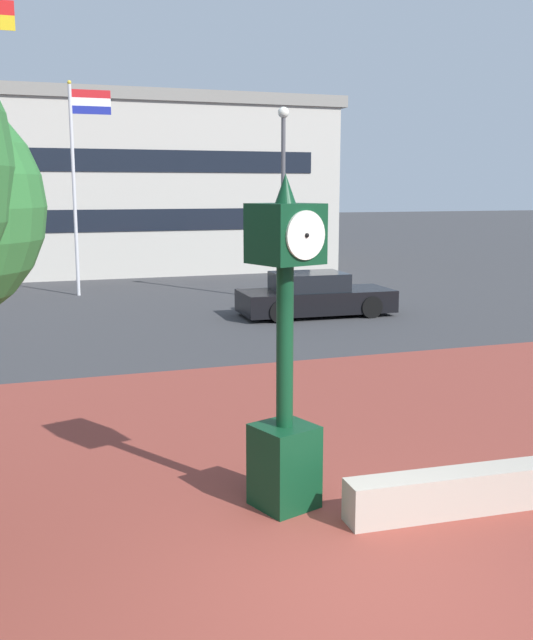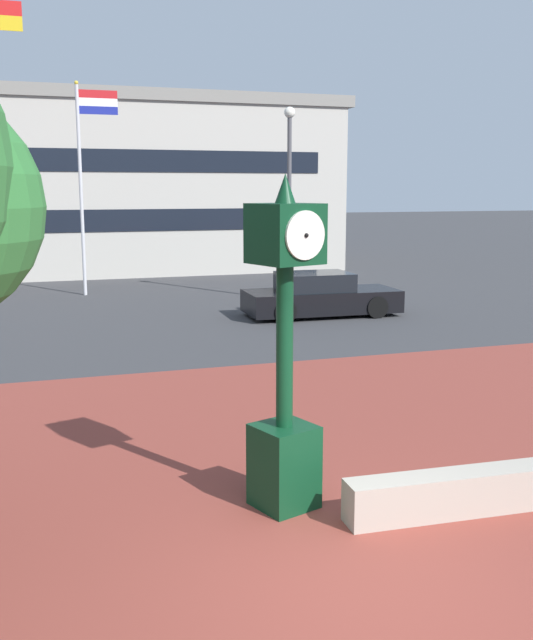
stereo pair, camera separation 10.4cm
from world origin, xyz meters
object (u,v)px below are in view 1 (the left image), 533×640
(flagpole_secondary, at_px, (77,173))
(street_lamp_post, at_px, (283,183))
(street_clock, at_px, (285,363))
(civic_building, at_px, (7,185))
(car_street_near, at_px, (314,296))

(flagpole_secondary, relative_size, street_lamp_post, 1.16)
(street_lamp_post, bearing_deg, flagpole_secondary, 151.14)
(street_clock, distance_m, flagpole_secondary, 18.89)
(street_clock, xyz_separation_m, flagpole_secondary, (-0.65, 18.71, 2.47))
(civic_building, relative_size, street_lamp_post, 4.60)
(flagpole_secondary, height_order, civic_building, civic_building)
(civic_building, bearing_deg, street_lamp_post, -57.80)
(flagpole_secondary, bearing_deg, street_lamp_post, -28.86)
(street_clock, relative_size, street_lamp_post, 0.62)
(flagpole_secondary, xyz_separation_m, civic_building, (-2.34, 10.17, -0.35))
(flagpole_secondary, bearing_deg, car_street_near, -47.04)
(street_clock, xyz_separation_m, street_lamp_post, (5.58, 15.27, 2.13))
(civic_building, bearing_deg, flagpole_secondary, -77.07)
(civic_building, bearing_deg, car_street_near, -63.25)
(street_clock, xyz_separation_m, civic_building, (-2.99, 28.88, 2.13))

